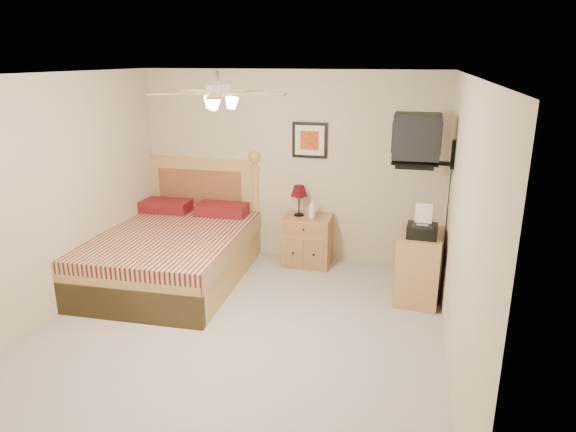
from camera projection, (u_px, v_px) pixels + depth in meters
The scene contains 17 objects.
floor at pixel (235, 337), 5.07m from camera, with size 4.50×4.50×0.00m, color #A49E94.
ceiling at pixel (226, 75), 4.33m from camera, with size 4.00×4.50×0.04m, color white.
wall_back at pixel (290, 167), 6.78m from camera, with size 4.00×0.04×2.50m, color #C2B08F.
wall_front at pixel (79, 343), 2.61m from camera, with size 4.00×0.04×2.50m, color #C2B08F.
wall_left at pixel (44, 202), 5.16m from camera, with size 0.04×4.50×2.50m, color #C2B08F.
wall_right at pixel (460, 233), 4.23m from camera, with size 0.04×4.50×2.50m, color #C2B08F.
bed at pixel (167, 223), 6.18m from camera, with size 1.72×2.25×1.46m, color #B88D49, non-canonical shape.
nightstand at pixel (307, 240), 6.76m from camera, with size 0.61×0.46×0.66m, color #A9683F.
table_lamp at pixel (299, 200), 6.64m from camera, with size 0.22×0.22×0.41m, color #4F0710, non-canonical shape.
lotion_bottle at pixel (312, 209), 6.56m from camera, with size 0.09×0.10×0.25m, color silver.
framed_picture at pixel (310, 140), 6.59m from camera, with size 0.46×0.04×0.46m, color black.
dresser at pixel (419, 266), 5.76m from camera, with size 0.47×0.67×0.79m, color #AC7D48.
fax_machine at pixel (423, 222), 5.47m from camera, with size 0.32×0.34×0.34m, color black, non-canonical shape.
magazine_lower at pixel (416, 225), 5.87m from camera, with size 0.21×0.29×0.03m, color beige.
magazine_upper at pixel (415, 222), 5.88m from camera, with size 0.22×0.30×0.02m, color tan.
wall_tv at pixel (431, 140), 5.37m from camera, with size 0.56×0.46×0.58m, color black, non-canonical shape.
ceiling_fan at pixel (218, 93), 4.18m from camera, with size 1.14×1.14×0.28m, color silver, non-canonical shape.
Camera 1 is at (1.59, -4.22, 2.64)m, focal length 32.00 mm.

